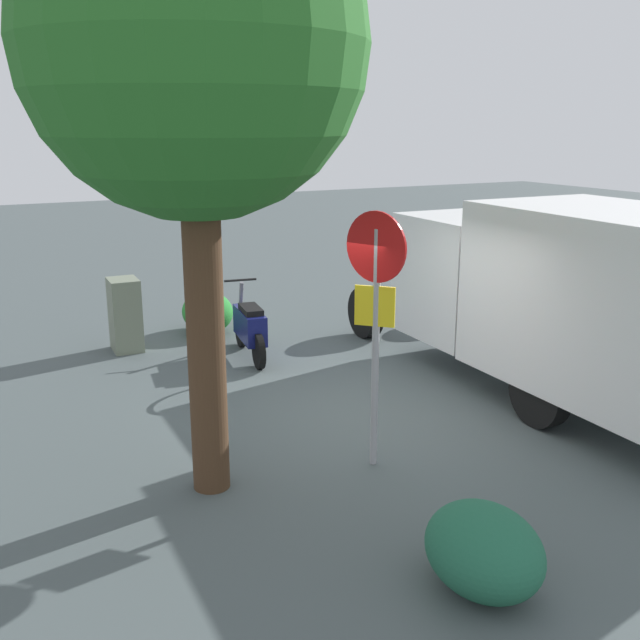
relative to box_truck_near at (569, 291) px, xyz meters
name	(u,v)px	position (x,y,z in m)	size (l,w,h in m)	color
ground_plane	(371,419)	(0.58, 2.75, -1.54)	(60.00, 60.00, 0.00)	#475152
box_truck_near	(569,291)	(0.00, 0.00, 0.00)	(7.35, 2.34, 2.72)	black
motorcycle	(250,327)	(3.72, 3.17, -1.02)	(1.80, 0.61, 1.20)	black
stop_sign	(376,301)	(-0.54, 3.41, 0.37)	(0.71, 0.33, 2.86)	#9E9EA3
street_tree	(194,48)	(-0.21, 5.20, 2.86)	(3.23, 3.23, 6.05)	#47301E
utility_cabinet	(125,315)	(5.07, 4.87, -0.92)	(0.61, 0.47, 1.23)	slate
bike_rack_hoop	(198,399)	(2.32, 4.53, -1.54)	(0.85, 0.85, 0.05)	#B7B7BC
shrub_near_sign	(484,550)	(-2.95, 3.82, -1.17)	(1.09, 0.89, 0.74)	#205D43
shrub_mid_verge	(207,312)	(5.51, 3.28, -1.16)	(1.11, 0.91, 0.76)	#288331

